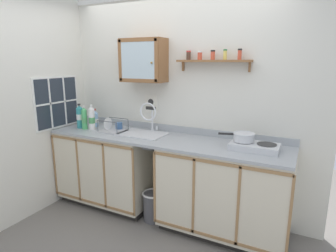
{
  "coord_description": "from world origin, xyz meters",
  "views": [
    {
      "loc": [
        1.45,
        -2.42,
        1.81
      ],
      "look_at": [
        0.01,
        0.42,
        1.08
      ],
      "focal_mm": 30.3,
      "sensor_mm": 36.0,
      "label": 1
    }
  ],
  "objects_px": {
    "sink": "(143,134)",
    "saucepan": "(244,137)",
    "bottle_opaque_white_3": "(92,119)",
    "warning_sign": "(151,104)",
    "hot_plate_stove": "(254,147)",
    "bottle_detergent_teal_0": "(80,117)",
    "dish_rack": "(112,129)",
    "bottle_soda_green_2": "(84,119)",
    "bottle_water_blue_1": "(95,119)",
    "wall_cabinet": "(143,60)",
    "mug": "(119,126)",
    "trash_bin": "(153,206)"
  },
  "relations": [
    {
      "from": "sink",
      "to": "saucepan",
      "type": "xyz_separation_m",
      "value": [
        1.17,
        -0.01,
        0.11
      ]
    },
    {
      "from": "bottle_water_blue_1",
      "to": "bottle_opaque_white_3",
      "type": "relative_size",
      "value": 0.74
    },
    {
      "from": "hot_plate_stove",
      "to": "bottle_water_blue_1",
      "type": "relative_size",
      "value": 1.96
    },
    {
      "from": "bottle_water_blue_1",
      "to": "mug",
      "type": "height_order",
      "value": "bottle_water_blue_1"
    },
    {
      "from": "sink",
      "to": "saucepan",
      "type": "relative_size",
      "value": 1.55
    },
    {
      "from": "bottle_opaque_white_3",
      "to": "wall_cabinet",
      "type": "bearing_deg",
      "value": 22.31
    },
    {
      "from": "bottle_detergent_teal_0",
      "to": "wall_cabinet",
      "type": "xyz_separation_m",
      "value": [
        0.82,
        0.24,
        0.7
      ]
    },
    {
      "from": "sink",
      "to": "hot_plate_stove",
      "type": "relative_size",
      "value": 1.17
    },
    {
      "from": "wall_cabinet",
      "to": "bottle_detergent_teal_0",
      "type": "bearing_deg",
      "value": -163.58
    },
    {
      "from": "trash_bin",
      "to": "dish_rack",
      "type": "bearing_deg",
      "value": 169.47
    },
    {
      "from": "sink",
      "to": "dish_rack",
      "type": "distance_m",
      "value": 0.41
    },
    {
      "from": "bottle_soda_green_2",
      "to": "bottle_opaque_white_3",
      "type": "relative_size",
      "value": 0.94
    },
    {
      "from": "warning_sign",
      "to": "bottle_soda_green_2",
      "type": "bearing_deg",
      "value": -152.39
    },
    {
      "from": "sink",
      "to": "dish_rack",
      "type": "xyz_separation_m",
      "value": [
        -0.41,
        -0.06,
        0.02
      ]
    },
    {
      "from": "hot_plate_stove",
      "to": "warning_sign",
      "type": "height_order",
      "value": "warning_sign"
    },
    {
      "from": "bottle_detergent_teal_0",
      "to": "trash_bin",
      "type": "bearing_deg",
      "value": -4.18
    },
    {
      "from": "saucepan",
      "to": "bottle_water_blue_1",
      "type": "xyz_separation_m",
      "value": [
        -1.94,
        0.06,
        -0.01
      ]
    },
    {
      "from": "bottle_detergent_teal_0",
      "to": "wall_cabinet",
      "type": "distance_m",
      "value": 1.11
    },
    {
      "from": "bottle_soda_green_2",
      "to": "warning_sign",
      "type": "bearing_deg",
      "value": 27.61
    },
    {
      "from": "bottle_opaque_white_3",
      "to": "warning_sign",
      "type": "height_order",
      "value": "warning_sign"
    },
    {
      "from": "bottle_opaque_white_3",
      "to": "warning_sign",
      "type": "relative_size",
      "value": 1.42
    },
    {
      "from": "bottle_detergent_teal_0",
      "to": "warning_sign",
      "type": "height_order",
      "value": "warning_sign"
    },
    {
      "from": "hot_plate_stove",
      "to": "bottle_opaque_white_3",
      "type": "relative_size",
      "value": 1.46
    },
    {
      "from": "saucepan",
      "to": "bottle_opaque_white_3",
      "type": "distance_m",
      "value": 1.86
    },
    {
      "from": "bottle_detergent_teal_0",
      "to": "mug",
      "type": "bearing_deg",
      "value": 15.74
    },
    {
      "from": "warning_sign",
      "to": "wall_cabinet",
      "type": "bearing_deg",
      "value": -101.03
    },
    {
      "from": "hot_plate_stove",
      "to": "trash_bin",
      "type": "xyz_separation_m",
      "value": [
        -1.06,
        -0.15,
        -0.82
      ]
    },
    {
      "from": "bottle_water_blue_1",
      "to": "bottle_detergent_teal_0",
      "type": "bearing_deg",
      "value": -127.77
    },
    {
      "from": "bottle_opaque_white_3",
      "to": "hot_plate_stove",
      "type": "bearing_deg",
      "value": 2.24
    },
    {
      "from": "bottle_opaque_white_3",
      "to": "wall_cabinet",
      "type": "relative_size",
      "value": 0.58
    },
    {
      "from": "sink",
      "to": "warning_sign",
      "type": "distance_m",
      "value": 0.42
    },
    {
      "from": "bottle_water_blue_1",
      "to": "sink",
      "type": "bearing_deg",
      "value": -4.28
    },
    {
      "from": "bottle_soda_green_2",
      "to": "wall_cabinet",
      "type": "xyz_separation_m",
      "value": [
        0.72,
        0.27,
        0.71
      ]
    },
    {
      "from": "dish_rack",
      "to": "saucepan",
      "type": "bearing_deg",
      "value": 1.83
    },
    {
      "from": "warning_sign",
      "to": "bottle_detergent_teal_0",
      "type": "bearing_deg",
      "value": -156.69
    },
    {
      "from": "bottle_opaque_white_3",
      "to": "mug",
      "type": "distance_m",
      "value": 0.35
    },
    {
      "from": "trash_bin",
      "to": "bottle_opaque_white_3",
      "type": "bearing_deg",
      "value": 175.48
    },
    {
      "from": "sink",
      "to": "bottle_opaque_white_3",
      "type": "height_order",
      "value": "sink"
    },
    {
      "from": "wall_cabinet",
      "to": "warning_sign",
      "type": "bearing_deg",
      "value": 78.97
    },
    {
      "from": "saucepan",
      "to": "bottle_detergent_teal_0",
      "type": "distance_m",
      "value": 2.06
    },
    {
      "from": "sink",
      "to": "bottle_detergent_teal_0",
      "type": "distance_m",
      "value": 0.91
    },
    {
      "from": "bottle_water_blue_1",
      "to": "dish_rack",
      "type": "bearing_deg",
      "value": -17.26
    },
    {
      "from": "mug",
      "to": "wall_cabinet",
      "type": "distance_m",
      "value": 0.87
    },
    {
      "from": "bottle_opaque_white_3",
      "to": "mug",
      "type": "bearing_deg",
      "value": 27.1
    },
    {
      "from": "hot_plate_stove",
      "to": "saucepan",
      "type": "distance_m",
      "value": 0.14
    },
    {
      "from": "bottle_soda_green_2",
      "to": "bottle_water_blue_1",
      "type": "bearing_deg",
      "value": 84.58
    },
    {
      "from": "saucepan",
      "to": "dish_rack",
      "type": "distance_m",
      "value": 1.58
    },
    {
      "from": "sink",
      "to": "bottle_detergent_teal_0",
      "type": "relative_size",
      "value": 1.72
    },
    {
      "from": "mug",
      "to": "bottle_water_blue_1",
      "type": "bearing_deg",
      "value": 178.84
    },
    {
      "from": "bottle_detergent_teal_0",
      "to": "mug",
      "type": "xyz_separation_m",
      "value": [
        0.5,
        0.14,
        -0.1
      ]
    }
  ]
}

